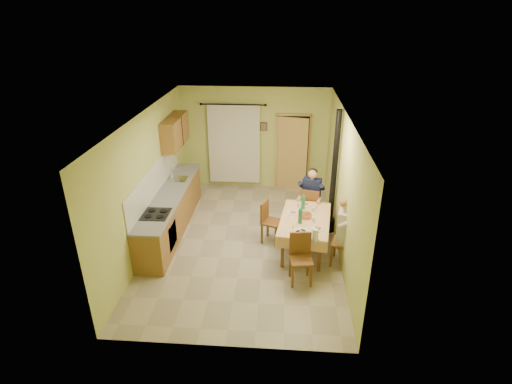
# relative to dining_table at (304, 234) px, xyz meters

# --- Properties ---
(floor) EXTENTS (4.00, 6.00, 0.01)m
(floor) POSITION_rel_dining_table_xyz_m (-1.28, 0.27, -0.38)
(floor) COLOR tan
(floor) RESTS_ON ground
(room_shell) EXTENTS (4.04, 6.04, 2.82)m
(room_shell) POSITION_rel_dining_table_xyz_m (-1.28, 0.27, 1.44)
(room_shell) COLOR #C4CD69
(room_shell) RESTS_ON ground
(kitchen_run) EXTENTS (0.64, 3.64, 1.56)m
(kitchen_run) POSITION_rel_dining_table_xyz_m (-2.99, 0.67, 0.10)
(kitchen_run) COLOR brown
(kitchen_run) RESTS_ON ground
(upper_cabinets) EXTENTS (0.35, 1.40, 0.70)m
(upper_cabinets) POSITION_rel_dining_table_xyz_m (-3.10, 1.97, 1.57)
(upper_cabinets) COLOR brown
(upper_cabinets) RESTS_ON room_shell
(curtain) EXTENTS (1.70, 0.07, 2.22)m
(curtain) POSITION_rel_dining_table_xyz_m (-1.83, 3.17, 0.88)
(curtain) COLOR black
(curtain) RESTS_ON ground
(doorway) EXTENTS (0.96, 0.24, 2.15)m
(doorway) POSITION_rel_dining_table_xyz_m (-0.24, 3.20, 0.67)
(doorway) COLOR black
(doorway) RESTS_ON ground
(dining_table) EXTENTS (1.19, 1.75, 0.76)m
(dining_table) POSITION_rel_dining_table_xyz_m (0.00, 0.00, 0.00)
(dining_table) COLOR #E8B27A
(dining_table) RESTS_ON ground
(tableware) EXTENTS (0.72, 1.62, 0.33)m
(tableware) POSITION_rel_dining_table_xyz_m (-0.00, -0.12, 0.44)
(tableware) COLOR white
(tableware) RESTS_ON dining_table
(chair_far) EXTENTS (0.52, 0.52, 0.99)m
(chair_far) POSITION_rel_dining_table_xyz_m (0.17, 1.04, -0.09)
(chair_far) COLOR brown
(chair_far) RESTS_ON ground
(chair_near) EXTENTS (0.45, 0.45, 0.96)m
(chair_near) POSITION_rel_dining_table_xyz_m (-0.10, -1.05, -0.09)
(chair_near) COLOR brown
(chair_near) RESTS_ON ground
(chair_right) EXTENTS (0.55, 0.55, 1.01)m
(chair_right) POSITION_rel_dining_table_xyz_m (0.77, -0.43, -0.09)
(chair_right) COLOR brown
(chair_right) RESTS_ON ground
(chair_left) EXTENTS (0.49, 0.49, 0.94)m
(chair_left) POSITION_rel_dining_table_xyz_m (-0.70, 0.31, -0.09)
(chair_left) COLOR brown
(chair_left) RESTS_ON ground
(man_far) EXTENTS (0.64, 0.55, 1.39)m
(man_far) POSITION_rel_dining_table_xyz_m (0.17, 1.05, 0.50)
(man_far) COLOR #141938
(man_far) RESTS_ON chair_far
(man_right) EXTENTS (0.56, 0.64, 1.39)m
(man_right) POSITION_rel_dining_table_xyz_m (0.75, -0.42, 0.50)
(man_right) COLOR beige
(man_right) RESTS_ON chair_right
(stove_flue) EXTENTS (0.24, 0.24, 2.80)m
(stove_flue) POSITION_rel_dining_table_xyz_m (0.62, 0.87, 0.64)
(stove_flue) COLOR black
(stove_flue) RESTS_ON ground
(picture_back) EXTENTS (0.19, 0.03, 0.23)m
(picture_back) POSITION_rel_dining_table_xyz_m (-1.03, 3.24, 1.37)
(picture_back) COLOR black
(picture_back) RESTS_ON room_shell
(picture_right) EXTENTS (0.03, 0.31, 0.21)m
(picture_right) POSITION_rel_dining_table_xyz_m (0.69, 1.47, 1.47)
(picture_right) COLOR brown
(picture_right) RESTS_ON room_shell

